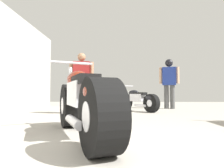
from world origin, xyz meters
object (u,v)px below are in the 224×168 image
at_px(motorcycle_black_naked, 138,100).
at_px(mechanic_with_helmet, 169,79).
at_px(motorcycle_maroon_cruiser, 82,102).
at_px(mechanic_in_blue, 81,79).

relative_size(motorcycle_black_naked, mechanic_with_helmet, 0.84).
distance_m(motorcycle_maroon_cruiser, motorcycle_black_naked, 3.86).
height_order(mechanic_in_blue, mechanic_with_helmet, mechanic_with_helmet).
relative_size(motorcycle_maroon_cruiser, motorcycle_black_naked, 1.46).
relative_size(motorcycle_maroon_cruiser, mechanic_with_helmet, 1.23).
xyz_separation_m(mechanic_in_blue, mechanic_with_helmet, (2.84, 1.90, 0.15)).
xyz_separation_m(motorcycle_black_naked, mechanic_in_blue, (-1.62, -0.94, 0.59)).
distance_m(motorcycle_maroon_cruiser, mechanic_in_blue, 2.86).
bearing_deg(mechanic_with_helmet, mechanic_in_blue, -146.26).
bearing_deg(motorcycle_maroon_cruiser, motorcycle_black_naked, 73.71).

